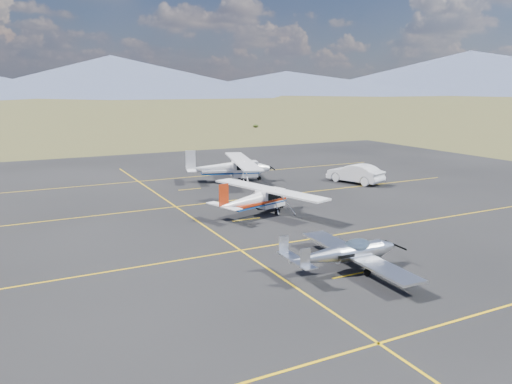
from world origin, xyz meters
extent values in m
plane|color=#383D1C|center=(0.00, 0.00, 0.00)|extent=(1600.00, 1600.00, 0.00)
cube|color=black|center=(0.00, 7.00, 0.00)|extent=(72.00, 72.00, 0.02)
cube|color=silver|center=(-2.16, -2.88, 0.67)|extent=(1.57, 8.07, 0.11)
ellipsoid|color=#99BFD8|center=(-2.16, -2.88, 1.10)|extent=(1.49, 0.89, 0.73)
cube|color=silver|center=(-5.46, -2.76, 0.92)|extent=(0.72, 2.70, 0.05)
cube|color=silver|center=(-5.63, -3.74, 1.32)|extent=(0.49, 0.07, 0.89)
cube|color=silver|center=(-5.56, -1.78, 1.32)|extent=(0.49, 0.07, 0.89)
cylinder|color=black|center=(-0.73, -2.93, 0.16)|extent=(0.31, 0.09, 0.30)
cylinder|color=black|center=(-2.37, -3.94, 0.19)|extent=(0.36, 0.11, 0.36)
cylinder|color=black|center=(-2.30, -1.80, 0.19)|extent=(0.36, 0.11, 0.36)
cube|color=white|center=(-0.52, 8.78, 0.95)|extent=(2.18, 1.55, 1.21)
cube|color=white|center=(-0.69, 8.73, 1.57)|extent=(4.16, 9.81, 0.13)
cube|color=black|center=(-0.52, 8.78, 1.20)|extent=(1.68, 1.43, 0.49)
cube|color=#A82A0E|center=(-1.64, 8.44, 0.86)|extent=(4.58, 2.28, 0.16)
cube|color=#A82A0E|center=(-4.54, 7.57, 1.80)|extent=(0.75, 0.28, 1.43)
cube|color=white|center=(-4.54, 7.57, 1.08)|extent=(1.46, 2.93, 0.05)
cylinder|color=black|center=(0.59, 9.11, 0.17)|extent=(0.33, 0.18, 0.32)
cylinder|color=black|center=(-0.51, 7.80, 0.21)|extent=(0.41, 0.22, 0.39)
cylinder|color=black|center=(-1.05, 9.60, 0.21)|extent=(0.41, 0.22, 0.39)
cube|color=silver|center=(2.85, 19.88, 1.11)|extent=(2.54, 1.78, 1.41)
cube|color=silver|center=(2.65, 19.93, 1.84)|extent=(4.66, 11.54, 0.15)
cube|color=black|center=(2.85, 19.88, 1.40)|extent=(1.95, 1.65, 0.58)
cube|color=silver|center=(1.54, 20.24, 1.01)|extent=(5.37, 2.58, 0.19)
cube|color=silver|center=(-1.90, 21.20, 2.11)|extent=(0.88, 0.31, 1.68)
cube|color=silver|center=(-1.90, 21.20, 1.27)|extent=(1.66, 3.44, 0.06)
cylinder|color=black|center=(4.16, 19.51, 0.20)|extent=(0.39, 0.20, 0.38)
cylinder|color=black|center=(2.25, 18.90, 0.24)|extent=(0.48, 0.26, 0.46)
cylinder|color=black|center=(2.84, 21.02, 0.24)|extent=(0.48, 0.26, 0.46)
imported|color=white|center=(11.31, 14.51, 0.87)|extent=(3.38, 5.50, 1.71)
camera|label=1|loc=(-16.72, -20.90, 8.56)|focal=35.00mm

